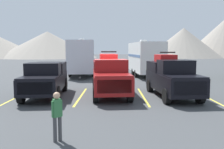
# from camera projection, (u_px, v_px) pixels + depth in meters

# --- Properties ---
(ground_plane) EXTENTS (240.00, 240.00, 0.00)m
(ground_plane) POSITION_uv_depth(u_px,v_px,m) (112.00, 95.00, 14.69)
(ground_plane) COLOR #3F4244
(pickup_truck_a) EXTENTS (2.48, 5.47, 2.03)m
(pickup_truck_a) POSITION_uv_depth(u_px,v_px,m) (46.00, 78.00, 14.25)
(pickup_truck_a) COLOR black
(pickup_truck_a) RESTS_ON ground
(pickup_truck_b) EXTENTS (2.53, 5.96, 2.67)m
(pickup_truck_b) POSITION_uv_depth(u_px,v_px,m) (110.00, 75.00, 14.70)
(pickup_truck_b) COLOR maroon
(pickup_truck_b) RESTS_ON ground
(pickup_truck_c) EXTENTS (2.43, 5.42, 2.64)m
(pickup_truck_c) POSITION_uv_depth(u_px,v_px,m) (171.00, 76.00, 14.16)
(pickup_truck_c) COLOR black
(pickup_truck_c) RESTS_ON ground
(lot_stripe_a) EXTENTS (0.12, 5.50, 0.01)m
(lot_stripe_a) POSITION_uv_depth(u_px,v_px,m) (19.00, 96.00, 14.29)
(lot_stripe_a) COLOR gold
(lot_stripe_a) RESTS_ON ground
(lot_stripe_b) EXTENTS (0.12, 5.50, 0.01)m
(lot_stripe_b) POSITION_uv_depth(u_px,v_px,m) (81.00, 96.00, 14.27)
(lot_stripe_b) COLOR gold
(lot_stripe_b) RESTS_ON ground
(lot_stripe_c) EXTENTS (0.12, 5.50, 0.01)m
(lot_stripe_c) POSITION_uv_depth(u_px,v_px,m) (143.00, 96.00, 14.25)
(lot_stripe_c) COLOR gold
(lot_stripe_c) RESTS_ON ground
(lot_stripe_d) EXTENTS (0.12, 5.50, 0.01)m
(lot_stripe_d) POSITION_uv_depth(u_px,v_px,m) (205.00, 96.00, 14.22)
(lot_stripe_d) COLOR gold
(lot_stripe_d) RESTS_ON ground
(camper_trailer_a) EXTENTS (3.12, 7.91, 3.95)m
(camper_trailer_a) POSITION_uv_depth(u_px,v_px,m) (81.00, 56.00, 24.68)
(camper_trailer_a) COLOR silver
(camper_trailer_a) RESTS_ON ground
(camper_trailer_b) EXTENTS (3.07, 8.15, 3.78)m
(camper_trailer_b) POSITION_uv_depth(u_px,v_px,m) (145.00, 57.00, 24.41)
(camper_trailer_b) COLOR white
(camper_trailer_b) RESTS_ON ground
(person_b) EXTENTS (0.30, 0.27, 1.52)m
(person_b) POSITION_uv_depth(u_px,v_px,m) (57.00, 113.00, 7.16)
(person_b) COLOR #3F3F42
(person_b) RESTS_ON ground
(mountain_ridge) EXTENTS (126.95, 44.80, 15.02)m
(mountain_ridge) POSITION_uv_depth(u_px,v_px,m) (92.00, 41.00, 83.87)
(mountain_ridge) COLOR gray
(mountain_ridge) RESTS_ON ground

